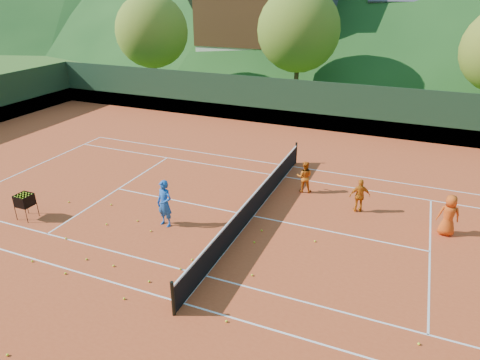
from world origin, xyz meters
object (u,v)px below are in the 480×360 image
at_px(student_a, 304,177).
at_px(tennis_net, 253,205).
at_px(student_c, 449,215).
at_px(chalet_mid, 439,24).
at_px(coach, 165,204).
at_px(chalet_left, 268,15).
at_px(ball_hopper, 25,201).
at_px(student_b, 360,196).

relative_size(student_a, tennis_net, 0.12).
relative_size(student_c, chalet_mid, 0.12).
distance_m(coach, chalet_left, 33.04).
xyz_separation_m(tennis_net, chalet_mid, (6.00, 34.00, 4.47)).
relative_size(coach, student_c, 1.17).
distance_m(coach, chalet_mid, 37.17).
height_order(coach, chalet_mid, chalet_mid).
height_order(student_a, ball_hopper, student_a).
xyz_separation_m(student_c, chalet_left, (-16.87, 28.58, 4.86)).
bearing_deg(chalet_left, student_b, -63.92).
xyz_separation_m(ball_hopper, chalet_mid, (13.97, 37.49, 4.22)).
xyz_separation_m(student_b, tennis_net, (-3.72, -1.97, -0.19)).
bearing_deg(chalet_left, coach, -77.22).
height_order(coach, chalet_left, chalet_left).
bearing_deg(student_a, student_c, 153.26).
xyz_separation_m(student_a, chalet_left, (-11.24, 27.08, 4.93)).
height_order(coach, tennis_net, coach).
bearing_deg(ball_hopper, student_b, 25.04).
bearing_deg(student_c, coach, 10.03).
distance_m(student_c, chalet_mid, 32.86).
height_order(student_c, chalet_left, chalet_left).
height_order(student_c, chalet_mid, chalet_mid).
distance_m(student_c, tennis_net, 7.02).
height_order(student_a, chalet_left, chalet_left).
xyz_separation_m(student_c, ball_hopper, (-14.85, -4.91, -0.02)).
xyz_separation_m(coach, tennis_net, (2.76, 1.89, -0.40)).
height_order(student_c, tennis_net, student_c).
xyz_separation_m(student_c, tennis_net, (-6.87, -1.42, -0.27)).
bearing_deg(student_a, coach, 38.48).
bearing_deg(student_a, tennis_net, 55.24).
height_order(student_a, tennis_net, student_a).
bearing_deg(ball_hopper, student_c, 18.30).
distance_m(ball_hopper, chalet_mid, 40.23).
relative_size(student_b, ball_hopper, 1.38).
distance_m(coach, ball_hopper, 5.45).
relative_size(student_a, chalet_left, 0.10).
height_order(tennis_net, chalet_mid, chalet_mid).
bearing_deg(student_a, chalet_mid, -110.49).
xyz_separation_m(student_a, tennis_net, (-1.24, -2.92, -0.20)).
bearing_deg(ball_hopper, chalet_mid, 69.56).
bearing_deg(chalet_left, student_a, -67.46).
distance_m(student_a, chalet_mid, 31.73).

